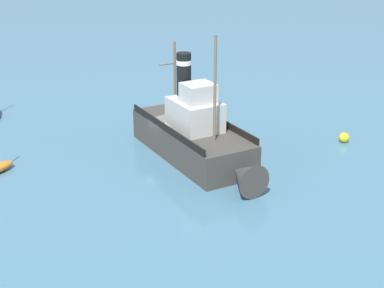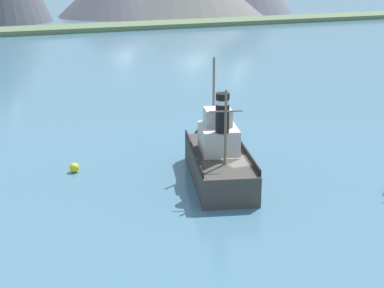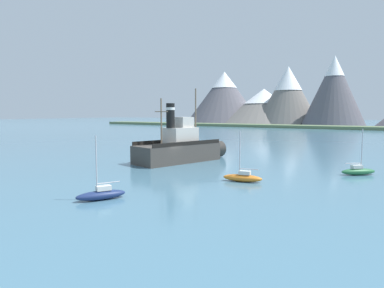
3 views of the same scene
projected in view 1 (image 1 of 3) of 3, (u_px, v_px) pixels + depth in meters
The scene contains 3 objects.
ground_plane at pixel (164, 150), 46.35m from camera, with size 600.00×600.00×0.00m, color #477289.
old_tugboat at pixel (196, 136), 44.11m from camera, with size 7.43×14.78×9.90m.
mooring_buoy at pixel (344, 137), 47.77m from camera, with size 0.84×0.84×0.84m, color yellow.
Camera 1 is at (28.48, 32.20, 17.48)m, focal length 55.00 mm.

